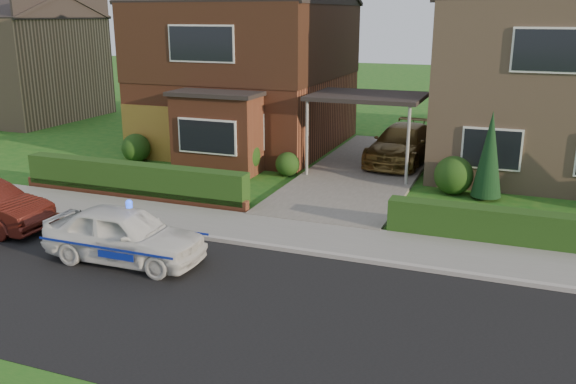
% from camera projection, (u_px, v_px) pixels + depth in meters
% --- Properties ---
extents(ground, '(120.00, 120.00, 0.00)m').
position_uv_depth(ground, '(225.00, 306.00, 11.72)').
color(ground, '#175416').
rests_on(ground, ground).
extents(road, '(60.00, 6.00, 0.02)m').
position_uv_depth(road, '(225.00, 306.00, 11.72)').
color(road, black).
rests_on(road, ground).
extents(kerb, '(60.00, 0.16, 0.12)m').
position_uv_depth(kerb, '(283.00, 249.00, 14.43)').
color(kerb, '#9E9993').
rests_on(kerb, ground).
extents(sidewalk, '(60.00, 2.00, 0.10)m').
position_uv_depth(sidewalk, '(298.00, 235.00, 15.38)').
color(sidewalk, slate).
rests_on(sidewalk, ground).
extents(driveway, '(3.80, 12.00, 0.12)m').
position_uv_depth(driveway, '(365.00, 171.00, 21.55)').
color(driveway, '#666059').
rests_on(driveway, ground).
extents(house_left, '(7.50, 9.53, 7.25)m').
position_uv_depth(house_left, '(248.00, 54.00, 25.09)').
color(house_left, brown).
rests_on(house_left, ground).
extents(house_right, '(7.50, 8.06, 7.25)m').
position_uv_depth(house_right, '(552.00, 66.00, 21.23)').
color(house_right, '#9D7C60').
rests_on(house_right, ground).
extents(carport_link, '(3.80, 3.00, 2.77)m').
position_uv_depth(carport_link, '(367.00, 98.00, 20.78)').
color(carport_link, black).
rests_on(carport_link, ground).
extents(garage_door, '(2.20, 0.10, 2.10)m').
position_uv_depth(garage_door, '(148.00, 133.00, 23.18)').
color(garage_door, brown).
rests_on(garage_door, ground).
extents(dwarf_wall, '(7.70, 0.25, 0.36)m').
position_uv_depth(dwarf_wall, '(132.00, 194.00, 18.41)').
color(dwarf_wall, brown).
rests_on(dwarf_wall, ground).
extents(hedge_left, '(7.50, 0.55, 0.90)m').
position_uv_depth(hedge_left, '(135.00, 198.00, 18.59)').
color(hedge_left, '#1A3A12').
rests_on(hedge_left, ground).
extents(hedge_right, '(7.50, 0.55, 0.80)m').
position_uv_depth(hedge_right, '(544.00, 250.00, 14.52)').
color(hedge_right, '#1A3A12').
rests_on(hedge_right, ground).
extents(shrub_left_far, '(1.08, 1.08, 1.08)m').
position_uv_depth(shrub_left_far, '(136.00, 148.00, 23.00)').
color(shrub_left_far, '#1A3A12').
rests_on(shrub_left_far, ground).
extents(shrub_left_mid, '(1.32, 1.32, 1.32)m').
position_uv_depth(shrub_left_mid, '(242.00, 155.00, 21.24)').
color(shrub_left_mid, '#1A3A12').
rests_on(shrub_left_mid, ground).
extents(shrub_left_near, '(0.84, 0.84, 0.84)m').
position_uv_depth(shrub_left_near, '(287.00, 164.00, 21.02)').
color(shrub_left_near, '#1A3A12').
rests_on(shrub_left_near, ground).
extents(shrub_right_near, '(1.20, 1.20, 1.20)m').
position_uv_depth(shrub_right_near, '(454.00, 175.00, 18.87)').
color(shrub_right_near, '#1A3A12').
rests_on(shrub_right_near, ground).
extents(conifer_a, '(0.90, 0.90, 2.60)m').
position_uv_depth(conifer_a, '(489.00, 157.00, 18.15)').
color(conifer_a, black).
rests_on(conifer_a, ground).
extents(neighbour_left, '(6.50, 7.00, 5.20)m').
position_uv_depth(neighbour_left, '(21.00, 69.00, 32.19)').
color(neighbour_left, '#9D7C60').
rests_on(neighbour_left, ground).
extents(police_car, '(3.43, 3.76, 1.44)m').
position_uv_depth(police_car, '(124.00, 235.00, 13.68)').
color(police_car, silver).
rests_on(police_car, ground).
extents(driveway_car, '(2.35, 4.82, 1.35)m').
position_uv_depth(driveway_car, '(403.00, 144.00, 22.45)').
color(driveway_car, brown).
rests_on(driveway_car, driveway).
extents(potted_plant_a, '(0.43, 0.37, 0.69)m').
position_uv_depth(potted_plant_a, '(62.00, 174.00, 20.09)').
color(potted_plant_a, gray).
rests_on(potted_plant_a, ground).
extents(potted_plant_b, '(0.54, 0.53, 0.76)m').
position_uv_depth(potted_plant_b, '(228.00, 191.00, 17.99)').
color(potted_plant_b, gray).
rests_on(potted_plant_b, ground).
extents(potted_plant_c, '(0.65, 0.65, 0.84)m').
position_uv_depth(potted_plant_c, '(240.00, 191.00, 17.83)').
color(potted_plant_c, gray).
rests_on(potted_plant_c, ground).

